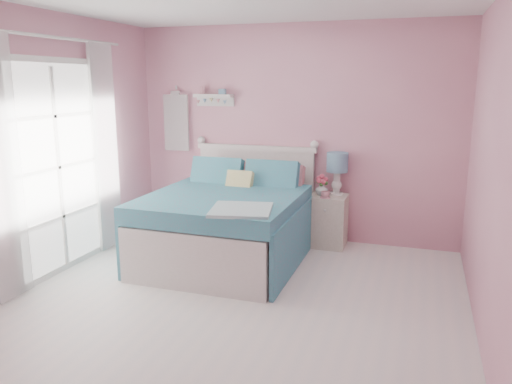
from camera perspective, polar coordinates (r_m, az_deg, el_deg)
The scene contains 13 objects.
floor at distance 4.40m, azimuth -3.42°, elevation -13.46°, with size 4.50×4.50×0.00m, color white.
room_shell at distance 3.97m, azimuth -3.72°, elevation 7.55°, with size 4.50×4.50×4.50m.
bed at distance 5.51m, azimuth -3.11°, elevation -3.59°, with size 1.57×1.99×1.15m.
nightstand at distance 5.99m, azimuth 8.22°, elevation -3.25°, with size 0.43×0.42×0.62m.
table_lamp at distance 5.92m, azimuth 9.27°, elevation 3.02°, with size 0.25×0.25×0.50m.
vase at distance 5.91m, azimuth 7.51°, elevation 0.35°, with size 0.14×0.14×0.15m, color silver.
teacup at distance 5.78m, azimuth 7.91°, elevation -0.30°, with size 0.10×0.10×0.08m, color pink.
roses at distance 5.88m, azimuth 7.52°, elevation 1.43°, with size 0.14×0.11×0.12m.
wall_shelf at distance 6.37m, azimuth -4.82°, elevation 10.77°, with size 0.50×0.15×0.25m.
hanging_dress at distance 6.61m, azimuth -9.09°, elevation 7.82°, with size 0.34×0.03×0.72m, color white.
french_door at distance 5.41m, azimuth -21.70°, elevation 2.57°, with size 0.04×1.32×2.16m.
curtain_near at distance 4.82m, azimuth -26.99°, elevation 2.25°, with size 0.04×0.40×2.32m, color white.
curtain_far at distance 5.94m, azimuth -16.82°, elevation 4.79°, with size 0.04×0.40×2.32m, color white.
Camera 1 is at (1.49, -3.66, 1.93)m, focal length 35.00 mm.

